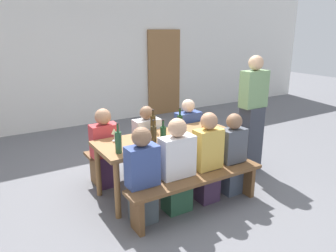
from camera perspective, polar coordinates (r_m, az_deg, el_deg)
name	(u,v)px	position (r m, az deg, el deg)	size (l,w,h in m)	color
ground_plane	(168,188)	(4.58, 0.00, -10.85)	(24.00, 24.00, 0.00)	slate
back_wall	(78,53)	(7.55, -15.41, 12.17)	(14.00, 0.20, 3.20)	silver
wooden_door	(164,73)	(8.31, -0.68, 9.30)	(0.90, 0.06, 2.10)	olive
tasting_table	(168,143)	(4.32, 0.00, -2.99)	(1.90, 0.75, 0.75)	olive
bench_near	(198,184)	(3.92, 5.24, -10.16)	(1.80, 0.30, 0.45)	brown
bench_far	(145,150)	(4.98, -4.08, -4.15)	(1.80, 0.30, 0.45)	brown
wine_bottle_0	(154,135)	(3.97, -2.53, -1.60)	(0.07, 0.07, 0.32)	#332814
wine_bottle_1	(180,123)	(4.49, 2.08, 0.57)	(0.08, 0.08, 0.33)	#143319
wine_bottle_2	(163,135)	(3.95, -0.84, -1.66)	(0.07, 0.07, 0.32)	#143319
wine_bottle_3	(153,123)	(4.48, -2.63, 0.50)	(0.08, 0.08, 0.31)	#332814
wine_bottle_4	(118,142)	(3.74, -8.69, -2.76)	(0.08, 0.08, 0.36)	#234C2D
wine_glass_0	(203,128)	(4.25, 6.10, -0.39)	(0.07, 0.07, 0.18)	silver
wine_glass_1	(114,132)	(4.16, -9.42, -0.99)	(0.07, 0.07, 0.17)	silver
wine_glass_2	(137,137)	(3.95, -5.49, -1.86)	(0.06, 0.06, 0.17)	silver
seated_guest_near_0	(143,177)	(3.64, -4.48, -8.98)	(0.36, 0.24, 1.12)	#475158
seated_guest_near_1	(177,168)	(3.85, 1.59, -7.37)	(0.42, 0.24, 1.16)	#295239
seated_guest_near_2	(208,159)	(4.09, 6.96, -5.82)	(0.35, 0.24, 1.16)	#3F2A46
seated_guest_near_3	(232,156)	(4.35, 11.18, -5.11)	(0.33, 0.24, 1.09)	#424C5E
seated_guest_far_0	(105,150)	(4.53, -11.00, -4.09)	(0.37, 0.24, 1.11)	#4F2F58
seated_guest_far_1	(147,144)	(4.78, -3.69, -3.10)	(0.39, 0.24, 1.07)	#374A5D
seated_guest_far_2	(188,135)	(5.14, 3.49, -1.55)	(0.40, 0.24, 1.08)	#463635
standing_host	(252,116)	(5.06, 14.48, 1.72)	(0.41, 0.24, 1.76)	#363A45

